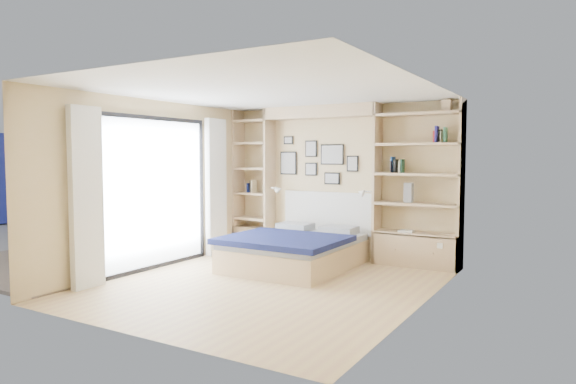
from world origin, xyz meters
The scene contains 8 objects.
ground centered at (0.00, 0.00, 0.00)m, with size 4.50×4.50×0.00m, color #D7B77A.
room_shell centered at (-0.39, 1.52, 1.08)m, with size 4.50×4.50×4.50m.
bed centered at (-0.21, 1.10, 0.27)m, with size 1.69×2.19×1.07m.
photo_gallery centered at (-0.45, 2.22, 1.60)m, with size 1.48×0.02×0.82m.
reading_lamps centered at (-0.30, 2.00, 1.10)m, with size 1.92×0.12×0.15m.
shelf_decor centered at (1.06, 2.07, 1.68)m, with size 3.59×0.23×2.03m.
deck centered at (-3.60, 0.00, 0.00)m, with size 3.20×4.00×0.05m, color #756456.
deck_chair centered at (-3.24, 1.28, 0.41)m, with size 0.63×0.91×0.85m.
Camera 1 is at (3.58, -5.54, 1.67)m, focal length 32.00 mm.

